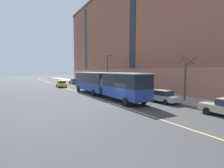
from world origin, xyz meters
name	(u,v)px	position (x,y,z in m)	size (l,w,h in m)	color
ground_plane	(121,105)	(0.00, 0.00, 0.00)	(260.00, 260.00, 0.00)	#424244
sidewalk	(159,95)	(8.96, 3.00, 0.07)	(5.47, 160.00, 0.15)	#9E9B93
apartment_facade	(214,12)	(17.67, 0.00, 13.42)	(15.20, 110.00, 26.87)	#935642
city_bus	(103,83)	(1.15, 6.82, 2.13)	(2.85, 19.42, 3.68)	navy
parked_car_red_0	(92,84)	(5.04, 20.31, 0.78)	(2.02, 4.59, 1.56)	#B21E19
parked_car_silver_1	(161,96)	(5.16, -1.34, 0.78)	(2.02, 4.84, 1.56)	#B7B7BC
parked_car_champagne_2	(110,87)	(5.13, 12.06, 0.78)	(1.95, 4.56, 1.56)	#BCAD89
parked_car_champagne_3	(129,91)	(4.98, 5.35, 0.78)	(2.04, 4.55, 1.56)	#BCAD89
parked_car_darkgray_6	(74,81)	(4.93, 33.55, 0.78)	(2.02, 4.52, 1.56)	#4C4C51
taxi_cab	(61,84)	(-0.84, 25.35, 0.78)	(2.02, 4.29, 1.56)	yellow
street_tree_mid_block	(185,77)	(8.42, -2.23, 3.21)	(2.16, 2.00, 6.20)	brown
street_lamp	(108,68)	(6.82, 15.84, 4.46)	(0.36, 1.48, 7.06)	#2D2D30
fire_hydrant	(116,88)	(6.72, 12.42, 0.49)	(0.42, 0.24, 0.72)	red
lane_centerline	(105,101)	(-0.55, 3.00, 0.00)	(0.16, 140.00, 0.01)	#E0D66B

